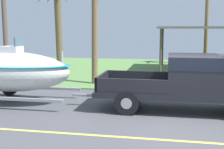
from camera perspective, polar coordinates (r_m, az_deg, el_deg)
ground at (r=17.75m, az=12.00°, el=-0.56°), size 36.00×22.00×0.11m
pickup_truck_towing at (r=10.47m, az=14.93°, el=-1.07°), size 5.80×2.04×1.90m
boat_on_trailer at (r=12.05m, az=-19.45°, el=0.64°), size 6.30×2.39×2.46m
carport_awning at (r=20.73m, az=17.42°, el=8.26°), size 6.18×4.83×2.92m
palm_tree_near_right at (r=19.88m, az=-10.15°, el=13.34°), size 2.86×2.93×6.04m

